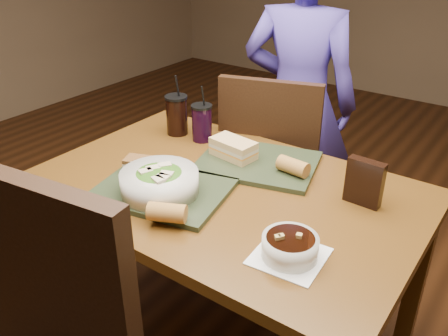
{
  "coord_description": "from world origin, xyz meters",
  "views": [
    {
      "loc": [
        0.81,
        -1.13,
        1.55
      ],
      "look_at": [
        0.0,
        0.0,
        0.82
      ],
      "focal_mm": 38.0,
      "sensor_mm": 36.0,
      "label": 1
    }
  ],
  "objects_px": {
    "diner": "(298,104)",
    "sandwich_far": "(233,148)",
    "salad_bowl": "(159,181)",
    "chair_far": "(278,168)",
    "baguette_far": "(293,166)",
    "cup_cola": "(177,115)",
    "dining_table": "(224,209)",
    "sandwich_near": "(139,164)",
    "cup_berry": "(202,123)",
    "tray_far": "(258,163)",
    "tray_near": "(163,190)",
    "chip_bag": "(364,182)",
    "baguette_near": "(167,213)",
    "soup_bowl": "(290,247)"
  },
  "relations": [
    {
      "from": "diner",
      "to": "sandwich_far",
      "type": "distance_m",
      "value": 0.67
    },
    {
      "from": "salad_bowl",
      "to": "chair_far",
      "type": "bearing_deg",
      "value": 87.8
    },
    {
      "from": "baguette_far",
      "to": "cup_cola",
      "type": "bearing_deg",
      "value": 173.54
    },
    {
      "from": "salad_bowl",
      "to": "dining_table",
      "type": "bearing_deg",
      "value": 54.62
    },
    {
      "from": "chair_far",
      "to": "sandwich_near",
      "type": "height_order",
      "value": "chair_far"
    },
    {
      "from": "salad_bowl",
      "to": "baguette_far",
      "type": "bearing_deg",
      "value": 51.86
    },
    {
      "from": "cup_berry",
      "to": "tray_far",
      "type": "bearing_deg",
      "value": -11.14
    },
    {
      "from": "tray_near",
      "to": "baguette_far",
      "type": "relative_size",
      "value": 3.81
    },
    {
      "from": "salad_bowl",
      "to": "chip_bag",
      "type": "height_order",
      "value": "chip_bag"
    },
    {
      "from": "cup_cola",
      "to": "chip_bag",
      "type": "distance_m",
      "value": 0.84
    },
    {
      "from": "diner",
      "to": "sandwich_near",
      "type": "xyz_separation_m",
      "value": [
        -0.13,
        -0.94,
        0.03
      ]
    },
    {
      "from": "baguette_near",
      "to": "diner",
      "type": "bearing_deg",
      "value": 98.17
    },
    {
      "from": "diner",
      "to": "soup_bowl",
      "type": "bearing_deg",
      "value": 102.86
    },
    {
      "from": "dining_table",
      "to": "tray_far",
      "type": "relative_size",
      "value": 3.1
    },
    {
      "from": "sandwich_near",
      "to": "baguette_far",
      "type": "distance_m",
      "value": 0.54
    },
    {
      "from": "chair_far",
      "to": "soup_bowl",
      "type": "relative_size",
      "value": 5.02
    },
    {
      "from": "salad_bowl",
      "to": "chip_bag",
      "type": "bearing_deg",
      "value": 32.34
    },
    {
      "from": "tray_far",
      "to": "baguette_near",
      "type": "bearing_deg",
      "value": -90.85
    },
    {
      "from": "baguette_near",
      "to": "baguette_far",
      "type": "xyz_separation_m",
      "value": [
        0.16,
        0.47,
        -0.0
      ]
    },
    {
      "from": "baguette_far",
      "to": "chip_bag",
      "type": "xyz_separation_m",
      "value": [
        0.26,
        -0.02,
        0.03
      ]
    },
    {
      "from": "chair_far",
      "to": "tray_near",
      "type": "bearing_deg",
      "value": -93.42
    },
    {
      "from": "dining_table",
      "to": "sandwich_near",
      "type": "distance_m",
      "value": 0.34
    },
    {
      "from": "tray_far",
      "to": "sandwich_near",
      "type": "height_order",
      "value": "sandwich_near"
    },
    {
      "from": "diner",
      "to": "chip_bag",
      "type": "relative_size",
      "value": 10.09
    },
    {
      "from": "sandwich_near",
      "to": "baguette_far",
      "type": "bearing_deg",
      "value": 32.82
    },
    {
      "from": "tray_far",
      "to": "cup_cola",
      "type": "bearing_deg",
      "value": 173.01
    },
    {
      "from": "dining_table",
      "to": "salad_bowl",
      "type": "relative_size",
      "value": 5.17
    },
    {
      "from": "diner",
      "to": "sandwich_near",
      "type": "height_order",
      "value": "diner"
    },
    {
      "from": "dining_table",
      "to": "soup_bowl",
      "type": "height_order",
      "value": "soup_bowl"
    },
    {
      "from": "sandwich_far",
      "to": "baguette_far",
      "type": "distance_m",
      "value": 0.24
    },
    {
      "from": "sandwich_far",
      "to": "cup_cola",
      "type": "xyz_separation_m",
      "value": [
        -0.34,
        0.08,
        0.03
      ]
    },
    {
      "from": "salad_bowl",
      "to": "baguette_far",
      "type": "xyz_separation_m",
      "value": [
        0.29,
        0.36,
        -0.01
      ]
    },
    {
      "from": "diner",
      "to": "tray_far",
      "type": "bearing_deg",
      "value": 91.08
    },
    {
      "from": "baguette_near",
      "to": "cup_cola",
      "type": "bearing_deg",
      "value": 128.15
    },
    {
      "from": "soup_bowl",
      "to": "baguette_near",
      "type": "bearing_deg",
      "value": -167.61
    },
    {
      "from": "salad_bowl",
      "to": "baguette_near",
      "type": "height_order",
      "value": "salad_bowl"
    },
    {
      "from": "diner",
      "to": "cup_cola",
      "type": "xyz_separation_m",
      "value": [
        -0.26,
        -0.59,
        0.07
      ]
    },
    {
      "from": "chair_far",
      "to": "sandwich_near",
      "type": "distance_m",
      "value": 0.73
    },
    {
      "from": "dining_table",
      "to": "cup_berry",
      "type": "distance_m",
      "value": 0.43
    },
    {
      "from": "salad_bowl",
      "to": "soup_bowl",
      "type": "distance_m",
      "value": 0.49
    },
    {
      "from": "cup_berry",
      "to": "chip_bag",
      "type": "height_order",
      "value": "cup_berry"
    },
    {
      "from": "chair_far",
      "to": "cup_cola",
      "type": "relative_size",
      "value": 3.88
    },
    {
      "from": "chair_far",
      "to": "sandwich_far",
      "type": "bearing_deg",
      "value": -87.88
    },
    {
      "from": "diner",
      "to": "salad_bowl",
      "type": "bearing_deg",
      "value": 78.19
    },
    {
      "from": "baguette_far",
      "to": "chair_far",
      "type": "bearing_deg",
      "value": 124.72
    },
    {
      "from": "chair_far",
      "to": "diner",
      "type": "distance_m",
      "value": 0.36
    },
    {
      "from": "tray_near",
      "to": "salad_bowl",
      "type": "distance_m",
      "value": 0.06
    },
    {
      "from": "soup_bowl",
      "to": "sandwich_far",
      "type": "distance_m",
      "value": 0.59
    },
    {
      "from": "baguette_near",
      "to": "cup_berry",
      "type": "xyz_separation_m",
      "value": [
        -0.3,
        0.55,
        0.03
      ]
    },
    {
      "from": "baguette_near",
      "to": "chip_bag",
      "type": "relative_size",
      "value": 0.74
    }
  ]
}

